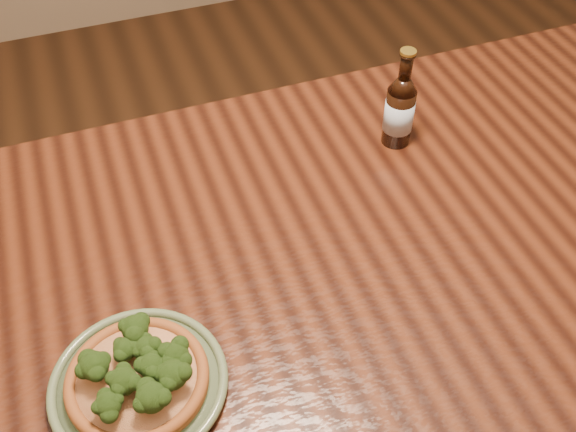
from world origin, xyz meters
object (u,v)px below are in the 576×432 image
object	(u,v)px
plate	(139,384)
beer_bottle	(400,110)
pizza	(138,376)
table	(367,267)

from	to	relation	value
plate	beer_bottle	xyz separation A→B (m)	(0.58, 0.36, 0.07)
pizza	beer_bottle	size ratio (longest dim) A/B	0.98
table	plate	bearing A→B (deg)	-160.18
table	beer_bottle	size ratio (longest dim) A/B	7.76
plate	pizza	world-z (taller)	pizza
table	pizza	bearing A→B (deg)	-159.94
pizza	beer_bottle	distance (m)	0.69
plate	beer_bottle	world-z (taller)	beer_bottle
plate	beer_bottle	size ratio (longest dim) A/B	1.23
pizza	plate	bearing A→B (deg)	145.07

